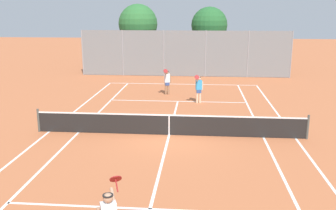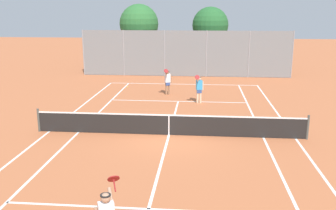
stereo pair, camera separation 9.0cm
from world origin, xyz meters
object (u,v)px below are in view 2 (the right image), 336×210
at_px(player_far_left, 168,81).
at_px(loose_tennis_ball_1, 128,87).
at_px(tree_behind_left, 140,25).
at_px(tennis_net, 169,124).
at_px(tree_behind_right, 210,26).
at_px(player_far_right, 199,88).

distance_m(player_far_left, loose_tennis_ball_1, 3.84).
xyz_separation_m(player_far_left, tree_behind_left, (-3.45, 10.11, 3.19)).
bearing_deg(tennis_net, player_far_left, 95.66).
distance_m(player_far_left, tree_behind_left, 11.15).
relative_size(player_far_left, loose_tennis_ball_1, 26.88).
distance_m(tennis_net, tree_behind_left, 19.17).
bearing_deg(tennis_net, tree_behind_right, 83.79).
xyz_separation_m(player_far_right, tree_behind_left, (-5.53, 12.25, 3.19)).
xyz_separation_m(tree_behind_left, tree_behind_right, (6.31, 0.39, -0.10)).
xyz_separation_m(tennis_net, tree_behind_left, (-4.27, 18.34, 3.61)).
xyz_separation_m(tennis_net, player_far_right, (1.26, 6.09, 0.42)).
relative_size(tennis_net, tree_behind_right, 2.10).
xyz_separation_m(tennis_net, player_far_left, (-0.82, 8.23, 0.42)).
distance_m(tree_behind_left, tree_behind_right, 6.32).
distance_m(tennis_net, player_far_left, 8.28).
distance_m(player_far_left, tree_behind_right, 11.32).
bearing_deg(player_far_right, loose_tennis_ball_1, 140.65).
bearing_deg(tennis_net, loose_tennis_ball_1, 110.75).
height_order(player_far_left, player_far_right, same).
relative_size(tennis_net, tree_behind_left, 2.01).
relative_size(tennis_net, loose_tennis_ball_1, 181.82).
distance_m(player_far_right, loose_tennis_ball_1, 6.75).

